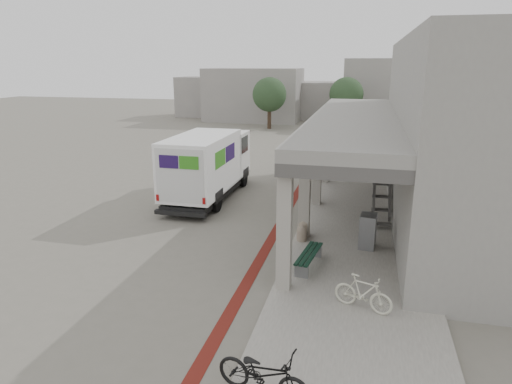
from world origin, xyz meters
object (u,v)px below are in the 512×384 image
(bicycle_cream, at_px, (363,293))
(fedex_truck, at_px, (208,164))
(utility_cabinet, at_px, (368,231))
(bench, at_px, (309,257))
(bicycle_black, at_px, (264,373))

(bicycle_cream, bearing_deg, fedex_truck, 59.30)
(utility_cabinet, bearing_deg, bicycle_cream, -85.49)
(bench, height_order, bicycle_cream, bicycle_cream)
(bicycle_cream, bearing_deg, bicycle_black, 174.75)
(fedex_truck, xyz_separation_m, bicycle_cream, (7.10, -8.79, -1.04))
(fedex_truck, bearing_deg, bench, -50.06)
(fedex_truck, bearing_deg, bicycle_cream, -50.76)
(bench, bearing_deg, bicycle_black, -83.19)
(fedex_truck, distance_m, bicycle_cream, 11.35)
(bench, xyz_separation_m, bicycle_black, (-0.10, -5.76, 0.17))
(bench, xyz_separation_m, utility_cabinet, (1.70, 1.95, 0.25))
(bicycle_cream, bearing_deg, utility_cabinet, 19.28)
(bench, relative_size, bicycle_cream, 1.27)
(utility_cabinet, distance_m, bicycle_black, 7.93)
(bicycle_black, bearing_deg, bench, 12.43)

